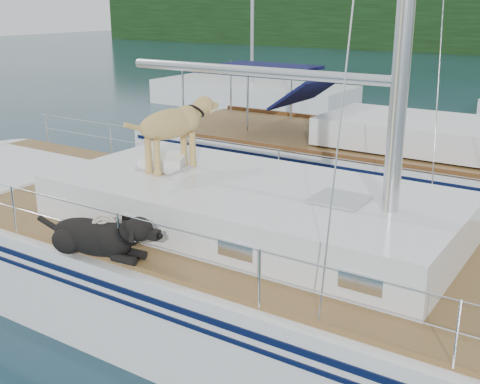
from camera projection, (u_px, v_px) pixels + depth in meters
The scene contains 4 objects.
ground at pixel (203, 297), 8.51m from camera, with size 120.00×120.00×0.00m, color black.
main_sailboat at pixel (207, 255), 8.26m from camera, with size 12.00×3.92×14.01m.
neighbor_sailboat at pixel (387, 167), 12.83m from camera, with size 11.00×3.50×13.30m.
bg_boat_west at pixel (252, 95), 23.71m from camera, with size 8.00×3.00×11.65m.
Camera 1 is at (4.65, -6.11, 4.00)m, focal length 45.00 mm.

